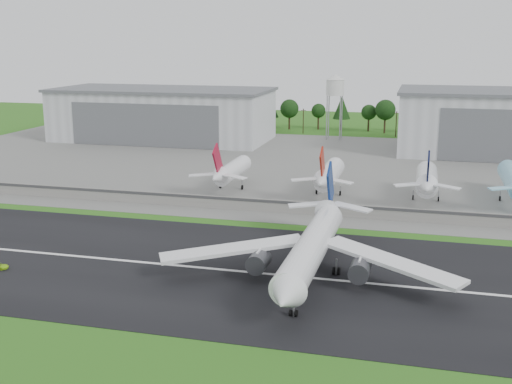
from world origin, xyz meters
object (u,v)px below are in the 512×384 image
(parked_jet_red_b, at_px, (328,175))
(main_airliner, at_px, (311,255))
(parked_jet_navy, at_px, (427,180))
(parked_jet_red_a, at_px, (230,171))

(parked_jet_red_b, bearing_deg, main_airliner, -84.36)
(main_airliner, relative_size, parked_jet_red_b, 1.89)
(main_airliner, height_order, parked_jet_navy, main_airliner)
(parked_jet_red_a, distance_m, parked_jet_red_b, 29.85)
(parked_jet_navy, bearing_deg, main_airliner, -107.52)
(parked_jet_red_a, relative_size, parked_jet_red_b, 1.00)
(main_airliner, xyz_separation_m, parked_jet_red_b, (-6.61, 67.00, 1.31))
(parked_jet_red_a, xyz_separation_m, parked_jet_red_b, (29.85, 0.05, 0.29))
(parked_jet_red_b, bearing_deg, parked_jet_navy, 0.03)
(parked_jet_red_b, relative_size, parked_jet_navy, 1.00)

